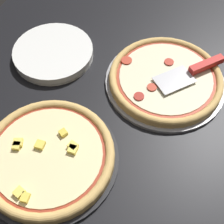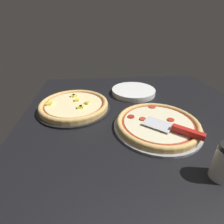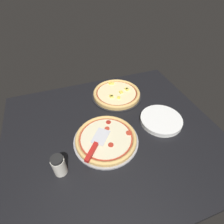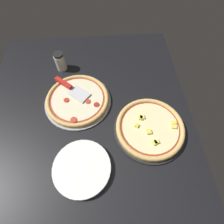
{
  "view_description": "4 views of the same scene",
  "coord_description": "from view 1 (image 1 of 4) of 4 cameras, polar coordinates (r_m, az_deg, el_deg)",
  "views": [
    {
      "loc": [
        -13.9,
        56.24,
        71.2
      ],
      "look_at": [
        4.12,
        12.74,
        3.0
      ],
      "focal_mm": 50.0,
      "sensor_mm": 36.0,
      "label": 1
    },
    {
      "loc": [
        -62.61,
        18.71,
        40.61
      ],
      "look_at": [
        4.12,
        12.74,
        3.0
      ],
      "focal_mm": 28.0,
      "sensor_mm": 36.0,
      "label": 2
    },
    {
      "loc": [
        -22.04,
        -61.48,
        76.71
      ],
      "look_at": [
        4.12,
        12.74,
        3.0
      ],
      "focal_mm": 28.0,
      "sensor_mm": 36.0,
      "label": 3
    },
    {
      "loc": [
        48.6,
        9.45,
        78.1
      ],
      "look_at": [
        4.12,
        12.74,
        3.0
      ],
      "focal_mm": 28.0,
      "sensor_mm": 36.0,
      "label": 4
    }
  ],
  "objects": [
    {
      "name": "pizza_front",
      "position": [
        0.92,
        9.78,
        6.15
      ],
      "size": [
        33.1,
        33.1,
        2.57
      ],
      "color": "#DBAD60",
      "rests_on": "pizza_pan_front"
    },
    {
      "name": "ground_plane",
      "position": [
        0.93,
        5.35,
        3.48
      ],
      "size": [
        120.43,
        107.24,
        3.6
      ],
      "primitive_type": "cube",
      "color": "black"
    },
    {
      "name": "serving_spatula",
      "position": [
        0.94,
        15.45,
        7.68
      ],
      "size": [
        17.84,
        19.83,
        2.0
      ],
      "color": "silver",
      "rests_on": "pizza_front"
    },
    {
      "name": "plate_stack",
      "position": [
        1.01,
        -10.68,
        10.61
      ],
      "size": [
        24.92,
        24.92,
        2.8
      ],
      "color": "white",
      "rests_on": "ground_plane"
    },
    {
      "name": "pizza_pan_back",
      "position": [
        0.8,
        -11.37,
        -8.42
      ],
      "size": [
        34.86,
        34.86,
        1.0
      ],
      "primitive_type": "cylinder",
      "color": "black",
      "rests_on": "ground_plane"
    },
    {
      "name": "pizza_pan_front",
      "position": [
        0.94,
        9.64,
        5.45
      ],
      "size": [
        35.22,
        35.22,
        1.0
      ],
      "primitive_type": "cylinder",
      "color": "#939399",
      "rests_on": "ground_plane"
    },
    {
      "name": "pizza_back",
      "position": [
        0.78,
        -11.61,
        -7.78
      ],
      "size": [
        32.77,
        32.77,
        3.35
      ],
      "color": "#DBAD60",
      "rests_on": "pizza_pan_back"
    }
  ]
}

